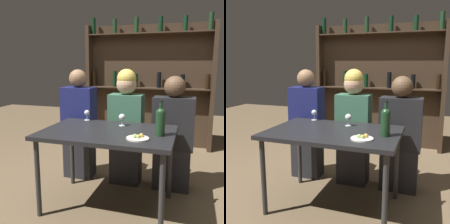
{
  "view_description": "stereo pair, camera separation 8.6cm",
  "coord_description": "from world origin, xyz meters",
  "views": [
    {
      "loc": [
        0.72,
        -2.18,
        1.34
      ],
      "look_at": [
        0.0,
        0.12,
        0.89
      ],
      "focal_mm": 42.0,
      "sensor_mm": 36.0,
      "label": 1
    },
    {
      "loc": [
        0.81,
        -2.16,
        1.34
      ],
      "look_at": [
        0.0,
        0.12,
        0.89
      ],
      "focal_mm": 42.0,
      "sensor_mm": 36.0,
      "label": 2
    }
  ],
  "objects": [
    {
      "name": "ground_plane",
      "position": [
        0.0,
        0.0,
        0.0
      ],
      "size": [
        10.0,
        10.0,
        0.0
      ],
      "primitive_type": "plane",
      "color": "brown"
    },
    {
      "name": "dining_table",
      "position": [
        0.0,
        0.0,
        0.67
      ],
      "size": [
        1.19,
        0.8,
        0.74
      ],
      "color": "black",
      "rests_on": "ground_plane"
    },
    {
      "name": "wine_rack_wall",
      "position": [
        -0.0,
        2.06,
        1.05
      ],
      "size": [
        2.05,
        0.21,
        2.07
      ],
      "color": "#38281C",
      "rests_on": "ground_plane"
    },
    {
      "name": "wine_bottle",
      "position": [
        0.47,
        -0.03,
        0.87
      ],
      "size": [
        0.08,
        0.08,
        0.3
      ],
      "color": "#19381E",
      "rests_on": "dining_table"
    },
    {
      "name": "wine_glass_0",
      "position": [
        -0.35,
        0.35,
        0.82
      ],
      "size": [
        0.06,
        0.06,
        0.11
      ],
      "color": "silver",
      "rests_on": "dining_table"
    },
    {
      "name": "wine_glass_1",
      "position": [
        0.07,
        0.22,
        0.82
      ],
      "size": [
        0.06,
        0.06,
        0.12
      ],
      "color": "silver",
      "rests_on": "dining_table"
    },
    {
      "name": "food_plate_0",
      "position": [
        0.31,
        -0.18,
        0.75
      ],
      "size": [
        0.18,
        0.18,
        0.04
      ],
      "color": "silver",
      "rests_on": "dining_table"
    },
    {
      "name": "seated_person_left",
      "position": [
        -0.54,
        0.56,
        0.61
      ],
      "size": [
        0.37,
        0.22,
        1.27
      ],
      "color": "#26262B",
      "rests_on": "ground_plane"
    },
    {
      "name": "seated_person_center",
      "position": [
        0.03,
        0.56,
        0.64
      ],
      "size": [
        0.37,
        0.22,
        1.28
      ],
      "color": "#26262B",
      "rests_on": "ground_plane"
    },
    {
      "name": "seated_person_right",
      "position": [
        0.54,
        0.56,
        0.57
      ],
      "size": [
        0.43,
        0.22,
        1.22
      ],
      "color": "#26262B",
      "rests_on": "ground_plane"
    }
  ]
}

